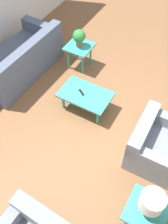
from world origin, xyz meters
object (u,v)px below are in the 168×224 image
at_px(side_table_plant, 79,49).
at_px(sofa, 20,61).
at_px(side_table_lamp, 146,212).
at_px(table_lamp, 151,203).
at_px(potted_plant, 79,37).
at_px(armchair, 157,146).
at_px(coffee_table, 85,96).

bearing_deg(side_table_plant, sofa, 39.80).
bearing_deg(side_table_lamp, side_table_plant, -45.34).
bearing_deg(side_table_plant, table_lamp, 134.66).
relative_size(sofa, potted_plant, 5.33).
relative_size(side_table_plant, table_lamp, 1.27).
bearing_deg(sofa, potted_plant, 131.52).
relative_size(side_table_lamp, table_lamp, 1.27).
bearing_deg(sofa, armchair, 82.37).
xyz_separation_m(sofa, armchair, (-3.19, 0.52, -0.03)).
bearing_deg(coffee_table, side_table_lamp, 139.64).
height_order(sofa, side_table_plant, sofa).
distance_m(armchair, coffee_table, 1.55).
relative_size(sofa, armchair, 2.04).
relative_size(armchair, potted_plant, 2.61).
relative_size(sofa, coffee_table, 2.13).
height_order(potted_plant, table_lamp, table_lamp).
distance_m(side_table_plant, table_lamp, 3.48).
height_order(coffee_table, potted_plant, potted_plant).
relative_size(coffee_table, table_lamp, 2.20).
height_order(side_table_plant, side_table_lamp, same).
relative_size(potted_plant, table_lamp, 0.88).
relative_size(coffee_table, side_table_plant, 1.73).
xyz_separation_m(sofa, table_lamp, (-3.40, 1.65, 0.49)).
relative_size(coffee_table, potted_plant, 2.50).
bearing_deg(armchair, side_table_plant, 58.20).
bearing_deg(armchair, side_table_lamp, -170.20).
distance_m(side_table_lamp, table_lamp, 0.36).
relative_size(sofa, table_lamp, 4.68).
bearing_deg(table_lamp, coffee_table, -40.36).
bearing_deg(coffee_table, side_table_plant, -54.67).
bearing_deg(potted_plant, coffee_table, 125.33).
xyz_separation_m(side_table_plant, potted_plant, (0.00, -0.00, 0.30)).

